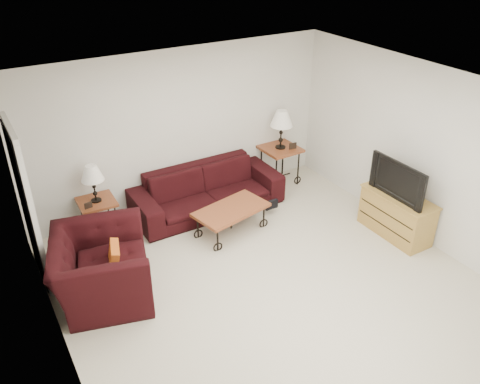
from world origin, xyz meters
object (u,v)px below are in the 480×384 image
at_px(sofa, 207,190).
at_px(tv_stand, 396,215).
at_px(side_table_left, 99,217).
at_px(backpack, 267,199).
at_px(television, 402,179).
at_px(lamp_left, 94,184).
at_px(side_table_right, 280,165).
at_px(lamp_right, 281,129).
at_px(coffee_table, 231,220).
at_px(armchair, 101,268).

relative_size(sofa, tv_stand, 2.21).
xyz_separation_m(side_table_left, backpack, (2.48, -0.72, -0.07)).
relative_size(tv_stand, television, 1.12).
bearing_deg(lamp_left, television, -30.76).
bearing_deg(tv_stand, side_table_right, 103.63).
xyz_separation_m(side_table_left, lamp_right, (3.21, 0.00, 0.72)).
distance_m(coffee_table, armchair, 2.10).
bearing_deg(side_table_left, lamp_left, 0.00).
bearing_deg(tv_stand, lamp_right, 103.63).
relative_size(side_table_right, armchair, 0.52).
height_order(coffee_table, tv_stand, tv_stand).
distance_m(side_table_right, coffee_table, 1.79).
bearing_deg(sofa, coffee_table, -90.09).
height_order(lamp_right, television, lamp_right).
bearing_deg(lamp_left, backpack, -16.14).
distance_m(sofa, backpack, 0.96).
xyz_separation_m(sofa, television, (2.03, -2.04, 0.58)).
relative_size(sofa, lamp_right, 3.57).
relative_size(lamp_right, tv_stand, 0.62).
bearing_deg(side_table_right, backpack, -135.25).
relative_size(side_table_right, lamp_left, 1.18).
bearing_deg(lamp_left, lamp_right, 0.00).
xyz_separation_m(sofa, armchair, (-2.05, -1.18, 0.07)).
bearing_deg(lamp_right, coffee_table, -147.97).
bearing_deg(television, sofa, -135.07).
bearing_deg(coffee_table, backpack, 16.21).
xyz_separation_m(side_table_right, tv_stand, (0.54, -2.22, -0.01)).
height_order(coffee_table, backpack, backpack).
bearing_deg(side_table_right, armchair, -159.09).
height_order(sofa, backpack, sofa).
relative_size(lamp_right, armchair, 0.52).
height_order(lamp_left, armchair, lamp_left).
relative_size(lamp_left, coffee_table, 0.52).
distance_m(lamp_right, coffee_table, 1.96).
bearing_deg(coffee_table, sofa, 89.91).
xyz_separation_m(lamp_left, tv_stand, (3.74, -2.22, -0.52)).
bearing_deg(armchair, coffee_table, -63.25).
relative_size(side_table_right, tv_stand, 0.62).
xyz_separation_m(lamp_right, backpack, (-0.72, -0.72, -0.79)).
distance_m(side_table_right, lamp_left, 3.25).
relative_size(side_table_right, backpack, 1.56).
bearing_deg(sofa, lamp_right, 6.78).
xyz_separation_m(side_table_left, armchair, (-0.36, -1.36, 0.13)).
xyz_separation_m(sofa, lamp_right, (1.51, 0.18, 0.65)).
distance_m(sofa, lamp_right, 1.66).
distance_m(side_table_right, tv_stand, 2.28).
relative_size(armchair, television, 1.32).
bearing_deg(sofa, backpack, -34.27).
distance_m(lamp_right, armchair, 3.86).
bearing_deg(side_table_left, lamp_right, 0.00).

